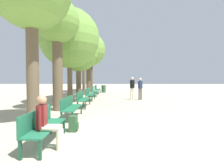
{
  "coord_description": "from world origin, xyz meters",
  "views": [
    {
      "loc": [
        -0.19,
        -3.91,
        1.66
      ],
      "look_at": [
        -0.27,
        3.34,
        1.39
      ],
      "focal_mm": 28.0,
      "sensor_mm": 36.0,
      "label": 1
    }
  ],
  "objects_px": {
    "bench_row_5": "(97,89)",
    "backpack": "(73,124)",
    "tree_row_1": "(57,25)",
    "tree_row_5": "(88,50)",
    "tree_row_2": "(70,39)",
    "person_seated": "(47,120)",
    "tree_row_3": "(78,52)",
    "tree_row_6": "(92,53)",
    "bench_row_4": "(94,91)",
    "tree_row_4": "(84,49)",
    "bench_row_3": "(89,93)",
    "pedestrian_mid": "(132,87)",
    "bench_row_2": "(82,98)",
    "pedestrian_near": "(140,87)",
    "trash_bin": "(104,89)",
    "bench_row_1": "(70,106)",
    "bench_row_0": "(42,124)"
  },
  "relations": [
    {
      "from": "bench_row_5",
      "to": "backpack",
      "type": "bearing_deg",
      "value": -87.62
    },
    {
      "from": "bench_row_1",
      "to": "tree_row_2",
      "type": "xyz_separation_m",
      "value": [
        -1.04,
        4.11,
        3.63
      ]
    },
    {
      "from": "tree_row_2",
      "to": "backpack",
      "type": "distance_m",
      "value": 7.18
    },
    {
      "from": "backpack",
      "to": "pedestrian_mid",
      "type": "distance_m",
      "value": 8.11
    },
    {
      "from": "tree_row_4",
      "to": "pedestrian_mid",
      "type": "distance_m",
      "value": 6.32
    },
    {
      "from": "tree_row_2",
      "to": "bench_row_5",
      "type": "bearing_deg",
      "value": 81.45
    },
    {
      "from": "tree_row_1",
      "to": "tree_row_5",
      "type": "relative_size",
      "value": 0.85
    },
    {
      "from": "bench_row_5",
      "to": "backpack",
      "type": "xyz_separation_m",
      "value": [
        0.53,
        -12.74,
        -0.27
      ]
    },
    {
      "from": "bench_row_2",
      "to": "bench_row_5",
      "type": "bearing_deg",
      "value": 90.0
    },
    {
      "from": "tree_row_6",
      "to": "backpack",
      "type": "bearing_deg",
      "value": -84.65
    },
    {
      "from": "tree_row_3",
      "to": "bench_row_3",
      "type": "bearing_deg",
      "value": -52.34
    },
    {
      "from": "person_seated",
      "to": "tree_row_4",
      "type": "bearing_deg",
      "value": 95.87
    },
    {
      "from": "bench_row_4",
      "to": "tree_row_4",
      "type": "relative_size",
      "value": 0.32
    },
    {
      "from": "tree_row_2",
      "to": "tree_row_6",
      "type": "xyz_separation_m",
      "value": [
        0.0,
        10.96,
        0.6
      ]
    },
    {
      "from": "tree_row_1",
      "to": "backpack",
      "type": "relative_size",
      "value": 11.64
    },
    {
      "from": "tree_row_6",
      "to": "trash_bin",
      "type": "height_order",
      "value": "tree_row_6"
    },
    {
      "from": "bench_row_0",
      "to": "trash_bin",
      "type": "xyz_separation_m",
      "value": [
        0.65,
        14.96,
        -0.1
      ]
    },
    {
      "from": "bench_row_2",
      "to": "tree_row_6",
      "type": "height_order",
      "value": "tree_row_6"
    },
    {
      "from": "pedestrian_mid",
      "to": "bench_row_5",
      "type": "bearing_deg",
      "value": 121.63
    },
    {
      "from": "tree_row_3",
      "to": "tree_row_6",
      "type": "distance_m",
      "value": 8.27
    },
    {
      "from": "tree_row_4",
      "to": "bench_row_3",
      "type": "bearing_deg",
      "value": -74.78
    },
    {
      "from": "bench_row_4",
      "to": "trash_bin",
      "type": "distance_m",
      "value": 3.98
    },
    {
      "from": "person_seated",
      "to": "pedestrian_near",
      "type": "height_order",
      "value": "pedestrian_near"
    },
    {
      "from": "bench_row_3",
      "to": "bench_row_4",
      "type": "xyz_separation_m",
      "value": [
        0.0,
        2.76,
        0.0
      ]
    },
    {
      "from": "bench_row_5",
      "to": "tree_row_1",
      "type": "distance_m",
      "value": 10.13
    },
    {
      "from": "bench_row_1",
      "to": "trash_bin",
      "type": "relative_size",
      "value": 2.2
    },
    {
      "from": "bench_row_3",
      "to": "backpack",
      "type": "distance_m",
      "value": 7.25
    },
    {
      "from": "bench_row_0",
      "to": "backpack",
      "type": "distance_m",
      "value": 1.21
    },
    {
      "from": "pedestrian_mid",
      "to": "tree_row_2",
      "type": "bearing_deg",
      "value": -156.44
    },
    {
      "from": "tree_row_5",
      "to": "tree_row_2",
      "type": "bearing_deg",
      "value": -90.0
    },
    {
      "from": "bench_row_1",
      "to": "backpack",
      "type": "xyz_separation_m",
      "value": [
        0.53,
        -1.71,
        -0.27
      ]
    },
    {
      "from": "tree_row_3",
      "to": "backpack",
      "type": "bearing_deg",
      "value": -79.62
    },
    {
      "from": "bench_row_3",
      "to": "bench_row_5",
      "type": "height_order",
      "value": "same"
    },
    {
      "from": "bench_row_2",
      "to": "bench_row_4",
      "type": "xyz_separation_m",
      "value": [
        0.0,
        5.52,
        0.0
      ]
    },
    {
      "from": "backpack",
      "to": "bench_row_2",
      "type": "bearing_deg",
      "value": 96.76
    },
    {
      "from": "bench_row_2",
      "to": "tree_row_3",
      "type": "distance_m",
      "value": 5.28
    },
    {
      "from": "bench_row_1",
      "to": "tree_row_5",
      "type": "bearing_deg",
      "value": 94.82
    },
    {
      "from": "tree_row_2",
      "to": "person_seated",
      "type": "relative_size",
      "value": 4.8
    },
    {
      "from": "bench_row_0",
      "to": "bench_row_2",
      "type": "height_order",
      "value": "same"
    },
    {
      "from": "bench_row_5",
      "to": "tree_row_2",
      "type": "relative_size",
      "value": 0.29
    },
    {
      "from": "bench_row_1",
      "to": "bench_row_3",
      "type": "xyz_separation_m",
      "value": [
        0.0,
        5.52,
        0.0
      ]
    },
    {
      "from": "tree_row_6",
      "to": "person_seated",
      "type": "xyz_separation_m",
      "value": [
        1.27,
        -18.12,
        -4.06
      ]
    },
    {
      "from": "bench_row_3",
      "to": "tree_row_2",
      "type": "height_order",
      "value": "tree_row_2"
    },
    {
      "from": "person_seated",
      "to": "trash_bin",
      "type": "bearing_deg",
      "value": 88.45
    },
    {
      "from": "bench_row_4",
      "to": "tree_row_1",
      "type": "xyz_separation_m",
      "value": [
        -1.04,
        -6.59,
        3.77
      ]
    },
    {
      "from": "tree_row_4",
      "to": "backpack",
      "type": "distance_m",
      "value": 11.87
    },
    {
      "from": "bench_row_5",
      "to": "tree_row_2",
      "type": "height_order",
      "value": "tree_row_2"
    },
    {
      "from": "tree_row_2",
      "to": "pedestrian_near",
      "type": "bearing_deg",
      "value": 20.7
    },
    {
      "from": "bench_row_5",
      "to": "pedestrian_near",
      "type": "distance_m",
      "value": 6.35
    },
    {
      "from": "tree_row_3",
      "to": "tree_row_5",
      "type": "bearing_deg",
      "value": 90.0
    }
  ]
}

